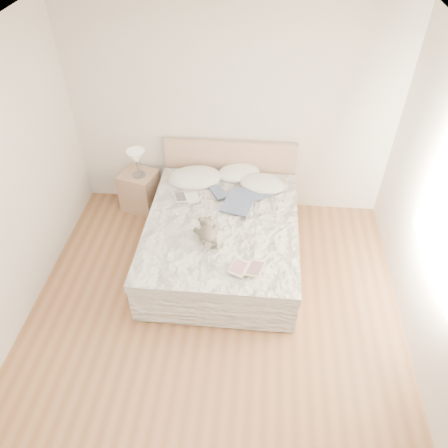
{
  "coord_description": "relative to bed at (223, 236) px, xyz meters",
  "views": [
    {
      "loc": [
        0.37,
        -2.58,
        3.86
      ],
      "look_at": [
        0.03,
        1.05,
        0.62
      ],
      "focal_mm": 35.0,
      "sensor_mm": 36.0,
      "label": 1
    }
  ],
  "objects": [
    {
      "name": "floor",
      "position": [
        0.0,
        -1.19,
        -0.31
      ],
      "size": [
        4.0,
        4.5,
        0.0
      ],
      "primitive_type": "cube",
      "color": "brown",
      "rests_on": "ground"
    },
    {
      "name": "ceiling",
      "position": [
        0.0,
        -1.19,
        2.39
      ],
      "size": [
        4.0,
        4.5,
        0.0
      ],
      "primitive_type": "cube",
      "color": "white",
      "rests_on": "ground"
    },
    {
      "name": "wall_back",
      "position": [
        0.0,
        1.06,
        1.04
      ],
      "size": [
        4.0,
        0.02,
        2.7
      ],
      "primitive_type": "cube",
      "color": "silver",
      "rests_on": "ground"
    },
    {
      "name": "bed",
      "position": [
        0.0,
        0.0,
        0.0
      ],
      "size": [
        1.72,
        2.14,
        1.0
      ],
      "color": "tan",
      "rests_on": "floor"
    },
    {
      "name": "nightstand",
      "position": [
        -1.2,
        0.81,
        -0.03
      ],
      "size": [
        0.54,
        0.51,
        0.56
      ],
      "primitive_type": "cube",
      "rotation": [
        0.0,
        0.0,
        -0.27
      ],
      "color": "#A18167",
      "rests_on": "floor"
    },
    {
      "name": "table_lamp",
      "position": [
        -1.17,
        0.77,
        0.52
      ],
      "size": [
        0.3,
        0.3,
        0.37
      ],
      "color": "#524D47",
      "rests_on": "nightstand"
    },
    {
      "name": "pillow_left",
      "position": [
        -0.42,
        0.68,
        0.33
      ],
      "size": [
        0.77,
        0.63,
        0.2
      ],
      "primitive_type": "ellipsoid",
      "rotation": [
        0.0,
        0.0,
        0.25
      ],
      "color": "white",
      "rests_on": "bed"
    },
    {
      "name": "pillow_middle",
      "position": [
        0.13,
        0.84,
        0.33
      ],
      "size": [
        0.63,
        0.52,
        0.16
      ],
      "primitive_type": "ellipsoid",
      "rotation": [
        0.0,
        0.0,
        0.29
      ],
      "color": "white",
      "rests_on": "bed"
    },
    {
      "name": "pillow_right",
      "position": [
        0.43,
        0.63,
        0.33
      ],
      "size": [
        0.63,
        0.5,
        0.17
      ],
      "primitive_type": "ellipsoid",
      "rotation": [
        0.0,
        0.0,
        -0.2
      ],
      "color": "white",
      "rests_on": "bed"
    },
    {
      "name": "blouse",
      "position": [
        0.17,
        0.27,
        0.32
      ],
      "size": [
        0.64,
        0.67,
        0.02
      ],
      "primitive_type": null,
      "rotation": [
        0.0,
        0.0,
        -0.24
      ],
      "color": "#364263",
      "rests_on": "bed"
    },
    {
      "name": "photo_book",
      "position": [
        -0.46,
        0.27,
        0.32
      ],
      "size": [
        0.36,
        0.3,
        0.02
      ],
      "primitive_type": "cube",
      "rotation": [
        0.0,
        0.0,
        0.37
      ],
      "color": "white",
      "rests_on": "bed"
    },
    {
      "name": "childrens_book",
      "position": [
        0.32,
        -0.8,
        0.32
      ],
      "size": [
        0.39,
        0.32,
        0.02
      ],
      "primitive_type": "cube",
      "rotation": [
        0.0,
        0.0,
        -0.31
      ],
      "color": "#EFE5BF",
      "rests_on": "bed"
    },
    {
      "name": "teddy_bear",
      "position": [
        -0.12,
        -0.42,
        0.34
      ],
      "size": [
        0.33,
        0.39,
        0.18
      ],
      "primitive_type": null,
      "rotation": [
        0.0,
        0.0,
        0.33
      ],
      "color": "#595245",
      "rests_on": "bed"
    }
  ]
}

